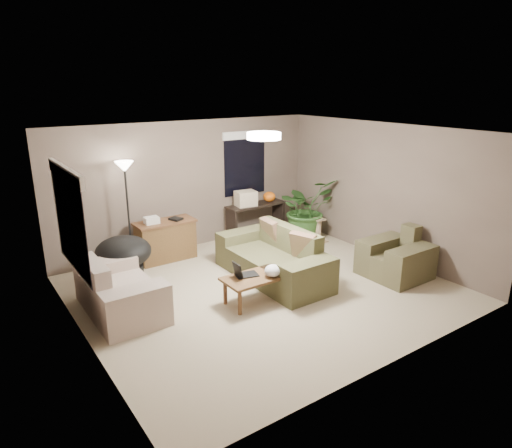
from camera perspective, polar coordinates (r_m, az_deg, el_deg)
room_shell at (r=6.96m, az=0.94°, el=1.17°), size 5.50×5.50×5.50m
main_sofa at (r=7.73m, az=2.32°, el=-4.67°), size 0.95×2.20×0.85m
throw_pillows at (r=7.75m, az=3.86°, el=-1.82°), size 0.36×1.38×0.47m
loveseat at (r=6.89m, az=-16.80°, el=-8.28°), size 0.90×1.60×0.85m
armchair at (r=8.15m, az=17.07°, el=-4.25°), size 0.95×1.00×0.85m
coffee_table at (r=6.87m, az=-0.00°, el=-6.99°), size 1.00×0.55×0.42m
laptop at (r=6.81m, az=-1.65°, el=-6.10°), size 0.39×0.30×0.24m
plastic_bag at (r=6.80m, az=2.11°, el=-5.85°), size 0.29×0.26×0.18m
desk at (r=8.63m, az=-11.21°, el=-2.01°), size 1.10×0.50×0.75m
desk_papers at (r=8.44m, az=-12.31°, el=0.50°), size 0.70×0.29×0.12m
console_table at (r=9.62m, az=-0.03°, el=0.73°), size 1.30×0.40×0.75m
pumpkin at (r=9.71m, az=1.67°, el=3.43°), size 0.34×0.34×0.21m
cardboard_box at (r=9.37m, az=-1.29°, el=3.21°), size 0.45×0.36×0.31m
papasan_chair at (r=7.76m, az=-16.20°, el=-3.93°), size 0.91×0.91×0.80m
floor_lamp at (r=8.12m, az=-16.00°, el=5.37°), size 0.32×0.32×1.91m
ceiling_fixture at (r=6.73m, az=0.99°, el=10.95°), size 0.50×0.50×0.10m
houseplant at (r=9.68m, az=6.22°, el=1.12°), size 1.16×1.29×1.00m
cat_scratching_post at (r=9.56m, az=7.78°, el=-0.95°), size 0.32×0.32×0.50m
window_left at (r=6.01m, az=-22.49°, el=2.50°), size 0.05×1.56×1.33m
window_back at (r=9.57m, az=-1.40°, el=8.91°), size 1.06×0.05×1.33m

